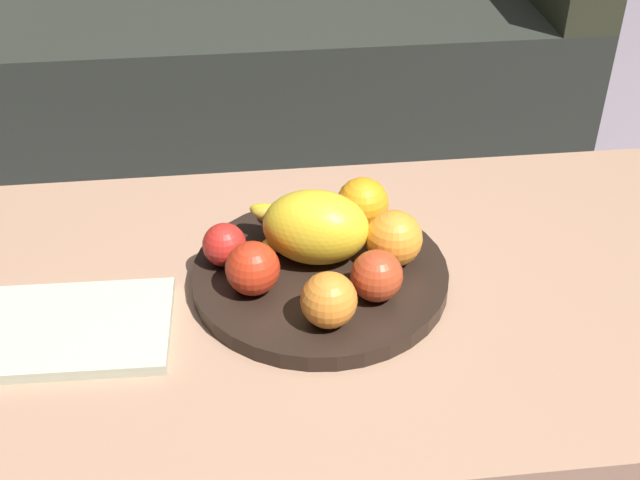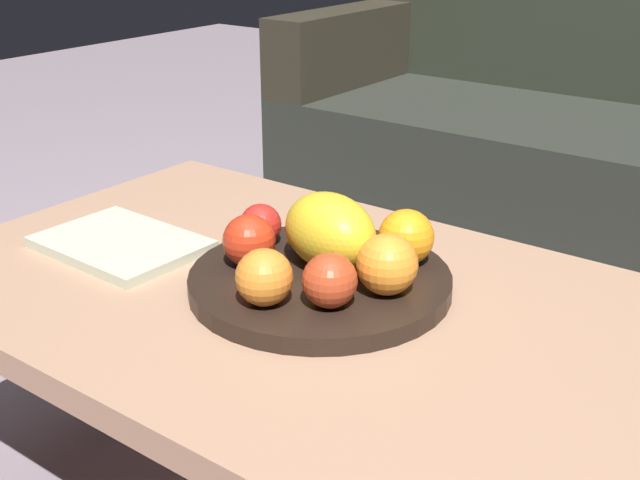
{
  "view_description": "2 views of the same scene",
  "coord_description": "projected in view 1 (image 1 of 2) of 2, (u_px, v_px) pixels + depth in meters",
  "views": [
    {
      "loc": [
        -0.13,
        -0.9,
        1.15
      ],
      "look_at": [
        -0.02,
        0.02,
        0.49
      ],
      "focal_mm": 46.29,
      "sensor_mm": 36.0,
      "label": 1
    },
    {
      "loc": [
        0.59,
        -0.8,
        0.92
      ],
      "look_at": [
        -0.02,
        0.02,
        0.49
      ],
      "focal_mm": 45.76,
      "sensor_mm": 36.0,
      "label": 2
    }
  ],
  "objects": [
    {
      "name": "fruit_bowl",
      "position": [
        320.0,
        275.0,
        1.18
      ],
      "size": [
        0.37,
        0.37,
        0.03
      ],
      "primitive_type": "cylinder",
      "color": "black",
      "rests_on": "coffee_table"
    },
    {
      "name": "ground_plane",
      "position": [
        335.0,
        478.0,
        1.41
      ],
      "size": [
        8.0,
        8.0,
        0.0
      ],
      "primitive_type": "plane",
      "color": "gray"
    },
    {
      "name": "apple_front",
      "position": [
        253.0,
        268.0,
        1.11
      ],
      "size": [
        0.07,
        0.07,
        0.07
      ],
      "primitive_type": "sphere",
      "color": "red",
      "rests_on": "fruit_bowl"
    },
    {
      "name": "magazine",
      "position": [
        76.0,
        329.0,
        1.09
      ],
      "size": [
        0.26,
        0.19,
        0.02
      ],
      "primitive_type": "cube",
      "rotation": [
        0.0,
        0.0,
        -0.03
      ],
      "color": "beige",
      "rests_on": "coffee_table"
    },
    {
      "name": "orange_front",
      "position": [
        362.0,
        203.0,
        1.24
      ],
      "size": [
        0.08,
        0.08,
        0.08
      ],
      "primitive_type": "sphere",
      "color": "orange",
      "rests_on": "fruit_bowl"
    },
    {
      "name": "melon_large_front",
      "position": [
        316.0,
        227.0,
        1.16
      ],
      "size": [
        0.17,
        0.14,
        0.11
      ],
      "primitive_type": "ellipsoid",
      "rotation": [
        0.0,
        0.0,
        -0.26
      ],
      "color": "yellow",
      "rests_on": "fruit_bowl"
    },
    {
      "name": "couch",
      "position": [
        260.0,
        27.0,
        2.29
      ],
      "size": [
        1.7,
        0.7,
        0.9
      ],
      "color": "#262923",
      "rests_on": "ground_plane"
    },
    {
      "name": "banana_bunch",
      "position": [
        301.0,
        225.0,
        1.21
      ],
      "size": [
        0.16,
        0.13,
        0.06
      ],
      "color": "yellow",
      "rests_on": "fruit_bowl"
    },
    {
      "name": "orange_left",
      "position": [
        394.0,
        238.0,
        1.16
      ],
      "size": [
        0.08,
        0.08,
        0.08
      ],
      "primitive_type": "sphere",
      "color": "orange",
      "rests_on": "fruit_bowl"
    },
    {
      "name": "apple_right",
      "position": [
        377.0,
        276.0,
        1.1
      ],
      "size": [
        0.07,
        0.07,
        0.07
      ],
      "primitive_type": "sphere",
      "color": "#B93F20",
      "rests_on": "fruit_bowl"
    },
    {
      "name": "coffee_table",
      "position": [
        337.0,
        312.0,
        1.2
      ],
      "size": [
        1.2,
        0.69,
        0.41
      ],
      "color": "#A87D61",
      "rests_on": "ground_plane"
    },
    {
      "name": "orange_right",
      "position": [
        329.0,
        300.0,
        1.06
      ],
      "size": [
        0.07,
        0.07,
        0.07
      ],
      "primitive_type": "sphere",
      "color": "orange",
      "rests_on": "fruit_bowl"
    },
    {
      "name": "apple_left",
      "position": [
        224.0,
        245.0,
        1.17
      ],
      "size": [
        0.06,
        0.06,
        0.06
      ],
      "primitive_type": "sphere",
      "color": "red",
      "rests_on": "fruit_bowl"
    }
  ]
}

